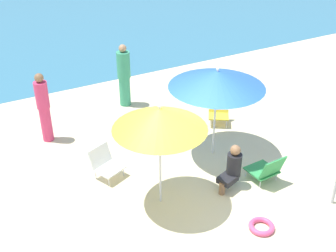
# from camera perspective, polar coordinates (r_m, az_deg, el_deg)

# --- Properties ---
(ground_plane) EXTENTS (40.00, 40.00, 0.00)m
(ground_plane) POSITION_cam_1_polar(r_m,az_deg,el_deg) (8.03, 2.92, -10.62)
(ground_plane) COLOR beige
(sea_water) EXTENTS (40.00, 16.00, 0.01)m
(sea_water) POSITION_cam_1_polar(r_m,az_deg,el_deg) (20.07, -18.79, 13.35)
(sea_water) COLOR teal
(sea_water) RESTS_ON ground_plane
(umbrella_yellow) EXTENTS (1.62, 1.62, 2.01)m
(umbrella_yellow) POSITION_cam_1_polar(r_m,az_deg,el_deg) (7.17, -1.10, 1.01)
(umbrella_yellow) COLOR silver
(umbrella_yellow) RESTS_ON ground_plane
(umbrella_blue) EXTENTS (1.95, 1.95, 1.99)m
(umbrella_blue) POSITION_cam_1_polar(r_m,az_deg,el_deg) (8.67, 6.47, 6.18)
(umbrella_blue) COLOR silver
(umbrella_blue) RESTS_ON ground_plane
(beach_chair_a) EXTENTS (0.67, 0.67, 0.58)m
(beach_chair_a) POSITION_cam_1_polar(r_m,az_deg,el_deg) (10.52, 6.68, 1.93)
(beach_chair_a) COLOR gold
(beach_chair_a) RESTS_ON ground_plane
(beach_chair_b) EXTENTS (0.69, 0.71, 0.61)m
(beach_chair_b) POSITION_cam_1_polar(r_m,az_deg,el_deg) (8.71, -8.28, -4.81)
(beach_chair_b) COLOR white
(beach_chair_b) RESTS_ON ground_plane
(beach_chair_c) EXTENTS (0.57, 0.65, 0.64)m
(beach_chair_c) POSITION_cam_1_polar(r_m,az_deg,el_deg) (8.66, 12.85, -5.56)
(beach_chair_c) COLOR #33934C
(beach_chair_c) RESTS_ON ground_plane
(person_a) EXTENTS (0.29, 0.29, 1.63)m
(person_a) POSITION_cam_1_polar(r_m,az_deg,el_deg) (9.89, -16.03, 2.37)
(person_a) COLOR #DB3866
(person_a) RESTS_ON ground_plane
(person_b) EXTENTS (0.53, 0.39, 0.92)m
(person_b) POSITION_cam_1_polar(r_m,az_deg,el_deg) (8.30, 8.44, -5.38)
(person_b) COLOR black
(person_b) RESTS_ON ground_plane
(person_c) EXTENTS (0.34, 0.34, 1.65)m
(person_c) POSITION_cam_1_polar(r_m,az_deg,el_deg) (11.17, -5.80, 6.62)
(person_c) COLOR #389970
(person_c) RESTS_ON ground_plane
(person_d) EXTENTS (0.53, 0.46, 0.87)m
(person_d) POSITION_cam_1_polar(r_m,az_deg,el_deg) (9.64, -1.82, 0.10)
(person_d) COLOR #389970
(person_d) RESTS_ON ground_plane
(swim_ring) EXTENTS (0.45, 0.45, 0.09)m
(swim_ring) POSITION_cam_1_polar(r_m,az_deg,el_deg) (7.75, 12.20, -12.79)
(swim_ring) COLOR #E54C7F
(swim_ring) RESTS_ON ground_plane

